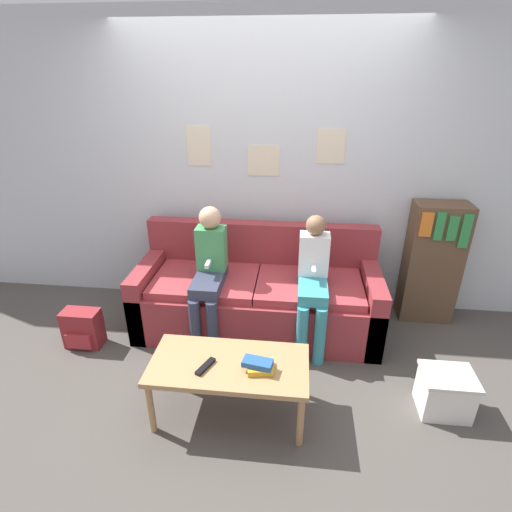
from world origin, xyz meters
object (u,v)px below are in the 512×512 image
object	(u,v)px
tv_remote	(205,366)
backpack	(83,329)
coffee_table	(229,369)
person_left	(209,269)
person_right	(313,278)
bookshelf	(432,263)
storage_box	(445,392)
couch	(258,296)

from	to	relation	value
tv_remote	backpack	size ratio (longest dim) A/B	0.52
coffee_table	person_left	distance (m)	0.95
tv_remote	coffee_table	bearing A→B (deg)	48.32
coffee_table	tv_remote	size ratio (longest dim) A/B	5.96
coffee_table	person_right	distance (m)	1.03
bookshelf	storage_box	distance (m)	1.26
coffee_table	tv_remote	world-z (taller)	tv_remote
couch	person_right	distance (m)	0.60
tv_remote	couch	bearing A→B (deg)	102.97
coffee_table	bookshelf	distance (m)	2.12
person_left	bookshelf	size ratio (longest dim) A/B	1.03
person_left	person_right	xyz separation A→B (m)	(0.85, -0.01, -0.03)
storage_box	person_left	bearing A→B (deg)	158.91
person_right	tv_remote	bearing A→B (deg)	-126.84
person_right	storage_box	world-z (taller)	person_right
person_left	tv_remote	bearing A→B (deg)	-79.64
couch	bookshelf	size ratio (longest dim) A/B	1.88
person_right	storage_box	bearing A→B (deg)	-36.40
couch	coffee_table	distance (m)	1.05
couch	backpack	world-z (taller)	couch
backpack	person_right	bearing A→B (deg)	7.74
coffee_table	person_right	xyz separation A→B (m)	(0.54, 0.84, 0.24)
couch	bookshelf	xyz separation A→B (m)	(1.54, 0.32, 0.26)
couch	coffee_table	bearing A→B (deg)	-94.07
coffee_table	tv_remote	bearing A→B (deg)	-155.55
bookshelf	storage_box	world-z (taller)	bookshelf
coffee_table	person_right	size ratio (longest dim) A/B	0.93
person_left	backpack	bearing A→B (deg)	-165.73
bookshelf	backpack	bearing A→B (deg)	-165.32
person_left	storage_box	distance (m)	1.94
tv_remote	person_right	bearing A→B (deg)	77.03
tv_remote	bookshelf	distance (m)	2.26
couch	person_left	world-z (taller)	person_left
backpack	person_left	bearing A→B (deg)	14.27
couch	storage_box	size ratio (longest dim) A/B	6.07
couch	coffee_table	world-z (taller)	couch
coffee_table	bookshelf	xyz separation A→B (m)	(1.61, 1.36, 0.18)
coffee_table	person_left	world-z (taller)	person_left
bookshelf	tv_remote	bearing A→B (deg)	-140.84
tv_remote	bookshelf	xyz separation A→B (m)	(1.75, 1.43, 0.12)
couch	backpack	xyz separation A→B (m)	(-1.43, -0.46, -0.14)
storage_box	backpack	xyz separation A→B (m)	(-2.80, 0.41, 0.01)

